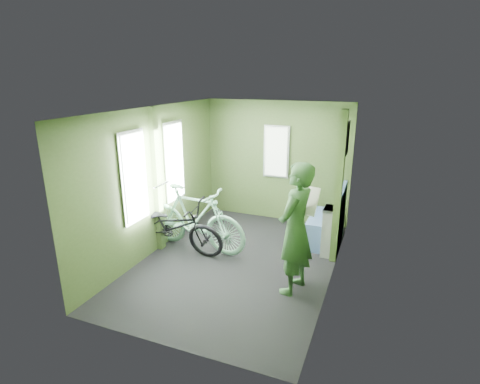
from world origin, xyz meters
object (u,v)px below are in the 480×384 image
object	(u,v)px
waste_box	(330,232)
passenger	(295,229)
bicycle_black	(174,252)
bicycle_mint	(196,249)
bench_seat	(327,226)

from	to	relation	value
waste_box	passenger	bearing A→B (deg)	-103.48
bicycle_black	bicycle_mint	world-z (taller)	bicycle_mint
bicycle_mint	bench_seat	distance (m)	2.24
bicycle_mint	bicycle_black	bearing A→B (deg)	132.89
bench_seat	bicycle_black	bearing A→B (deg)	-151.48
bicycle_black	waste_box	bearing A→B (deg)	-68.83
passenger	waste_box	world-z (taller)	passenger
bicycle_black	passenger	xyz separation A→B (m)	(2.06, -0.38, 0.88)
bicycle_black	bench_seat	size ratio (longest dim) A/B	1.74
bicycle_black	bicycle_mint	distance (m)	0.35
bicycle_mint	passenger	xyz separation A→B (m)	(1.78, -0.59, 0.88)
bicycle_mint	waste_box	xyz separation A→B (m)	(2.07, 0.62, 0.39)
bicycle_black	bicycle_mint	size ratio (longest dim) A/B	0.96
passenger	bicycle_black	bearing A→B (deg)	-87.58
bicycle_black	bicycle_mint	bearing A→B (deg)	-51.15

